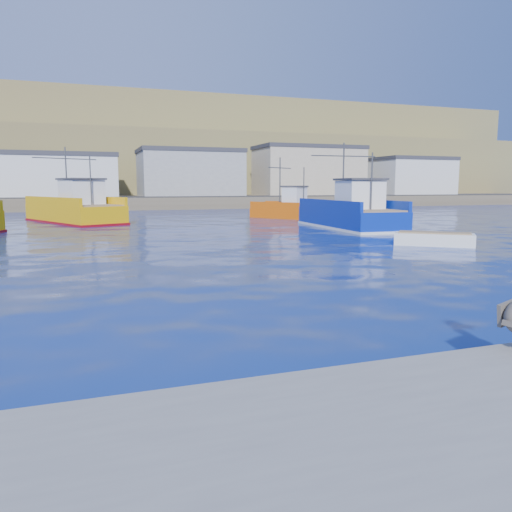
{
  "coord_description": "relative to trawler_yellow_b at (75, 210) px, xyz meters",
  "views": [
    {
      "loc": [
        -6.0,
        -9.3,
        3.14
      ],
      "look_at": [
        -1.37,
        3.91,
        1.18
      ],
      "focal_mm": 35.0,
      "sensor_mm": 36.0,
      "label": 1
    }
  ],
  "objects": [
    {
      "name": "trawler_yellow_b",
      "position": [
        0.0,
        0.0,
        0.0
      ],
      "size": [
        8.7,
        12.64,
        6.6
      ],
      "color": "#DD9F08",
      "rests_on": "ground"
    },
    {
      "name": "far_shore",
      "position": [
        6.48,
        72.39,
        7.9
      ],
      "size": [
        200.0,
        81.0,
        24.0
      ],
      "color": "brown",
      "rests_on": "ground"
    },
    {
      "name": "ground",
      "position": [
        6.47,
        -36.82,
        -1.08
      ],
      "size": [
        260.0,
        260.0,
        0.0
      ],
      "primitive_type": "plane",
      "color": "navy",
      "rests_on": "ground"
    },
    {
      "name": "skiff_mid",
      "position": [
        18.16,
        -24.34,
        -0.8
      ],
      "size": [
        4.0,
        3.63,
        0.87
      ],
      "color": "silver",
      "rests_on": "ground"
    },
    {
      "name": "trawler_blue",
      "position": [
        19.63,
        -13.01,
        -0.04
      ],
      "size": [
        5.36,
        11.36,
        6.5
      ],
      "color": "#082494",
      "rests_on": "ground"
    },
    {
      "name": "skiff_far",
      "position": [
        34.4,
        3.16,
        -0.77
      ],
      "size": [
        3.5,
        4.68,
        0.97
      ],
      "color": "silver",
      "rests_on": "ground"
    },
    {
      "name": "boat_orange",
      "position": [
        19.61,
        -0.96,
        -0.11
      ],
      "size": [
        5.94,
        7.3,
        5.91
      ],
      "color": "#CD5009",
      "rests_on": "ground"
    }
  ]
}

